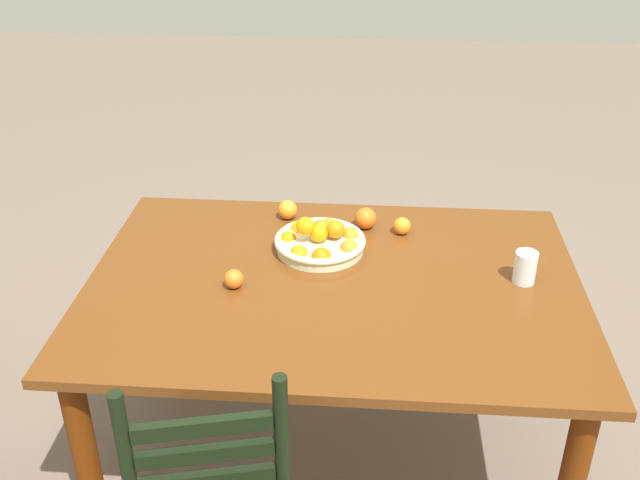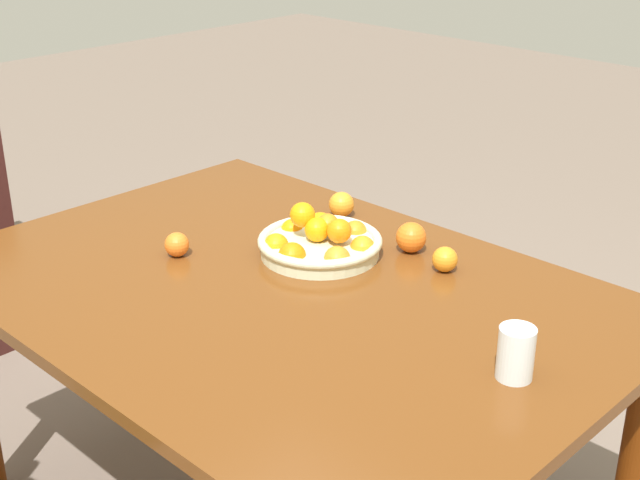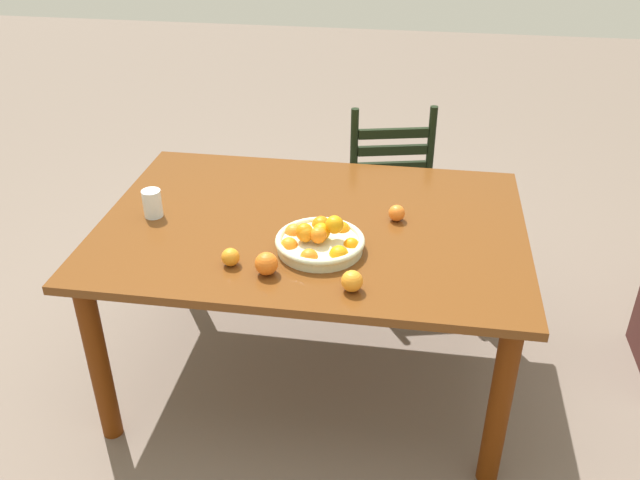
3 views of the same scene
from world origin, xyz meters
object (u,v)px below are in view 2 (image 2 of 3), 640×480
orange_loose_2 (445,259)px  dining_table (282,323)px  orange_loose_3 (341,204)px  drinking_glass (516,353)px  fruit_bowl (320,242)px  orange_loose_0 (411,237)px  orange_loose_1 (177,245)px

orange_loose_2 → dining_table: bearing=56.2°
dining_table → orange_loose_3: bearing=-64.8°
orange_loose_2 → drinking_glass: (-0.38, 0.29, 0.02)m
fruit_bowl → orange_loose_0: 0.23m
orange_loose_3 → orange_loose_0: bearing=169.6°
orange_loose_3 → fruit_bowl: bearing=121.4°
fruit_bowl → drinking_glass: fruit_bowl is taller
orange_loose_1 → drinking_glass: (-0.91, -0.10, 0.02)m
orange_loose_0 → orange_loose_3: size_ratio=1.10×
fruit_bowl → orange_loose_1: (0.25, 0.25, -0.00)m
dining_table → orange_loose_1: bearing=11.4°
orange_loose_0 → orange_loose_2: (-0.13, 0.03, -0.01)m
fruit_bowl → drinking_glass: (-0.66, 0.15, 0.02)m
orange_loose_2 → orange_loose_0: bearing=-14.3°
fruit_bowl → orange_loose_0: fruit_bowl is taller
orange_loose_0 → orange_loose_1: 0.59m
orange_loose_0 → orange_loose_1: bearing=46.8°
orange_loose_1 → orange_loose_3: bearing=-103.4°
orange_loose_2 → orange_loose_1: bearing=36.5°
dining_table → orange_loose_3: orange_loose_3 is taller
fruit_bowl → orange_loose_3: fruit_bowl is taller
dining_table → fruit_bowl: 0.24m
orange_loose_2 → drinking_glass: 0.48m
orange_loose_2 → fruit_bowl: bearing=26.7°
orange_loose_1 → orange_loose_3: (-0.11, -0.48, 0.00)m
fruit_bowl → orange_loose_2: 0.31m
orange_loose_1 → orange_loose_2: (-0.53, -0.39, 0.00)m
orange_loose_2 → drinking_glass: size_ratio=0.58×
orange_loose_0 → drinking_glass: bearing=147.7°
orange_loose_3 → drinking_glass: drinking_glass is taller
fruit_bowl → orange_loose_2: size_ratio=5.07×
orange_loose_0 → orange_loose_3: orange_loose_0 is taller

